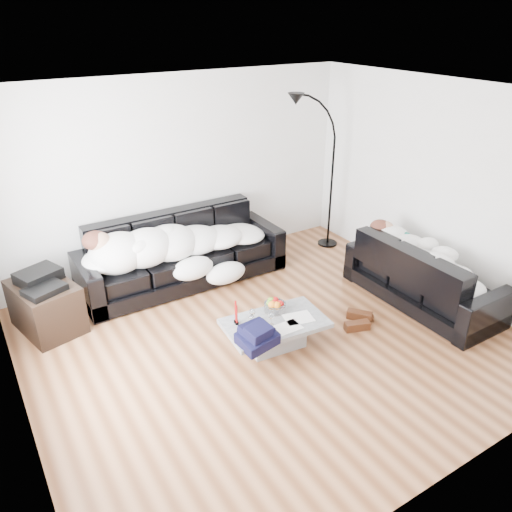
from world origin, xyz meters
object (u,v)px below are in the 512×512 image
sleeper_right (427,257)px  wine_glass_c (271,319)px  sofa_back (182,251)px  candle_left (237,315)px  sleeper_back (183,237)px  wine_glass_b (251,322)px  fruit_bowl (275,305)px  wine_glass_a (252,315)px  coffee_table (275,334)px  shoes (358,320)px  sofa_right (424,273)px  floor_lamp (332,181)px  stereo (40,279)px  candle_right (236,312)px  av_cabinet (46,306)px

sleeper_right → wine_glass_c: bearing=85.9°
sofa_back → candle_left: (-0.15, -1.71, -0.01)m
sleeper_back → wine_glass_b: size_ratio=15.14×
fruit_bowl → candle_left: 0.49m
sleeper_back → wine_glass_c: sleeper_back is taller
sleeper_right → wine_glass_a: bearing=82.1°
coffee_table → wine_glass_c: (-0.08, -0.04, 0.24)m
sleeper_right → candle_left: size_ratio=7.43×
wine_glass_b → candle_left: bearing=125.2°
sleeper_right → shoes: sleeper_right is taller
coffee_table → wine_glass_c: bearing=-152.5°
sofa_right → sleeper_back: 3.05m
fruit_bowl → shoes: (0.93, -0.35, -0.33)m
sleeper_right → floor_lamp: (0.11, 1.94, 0.40)m
sleeper_right → floor_lamp: size_ratio=0.81×
sofa_back → wine_glass_a: (0.01, -1.75, -0.05)m
sofa_right → floor_lamp: 2.04m
wine_glass_b → sofa_right: bearing=-5.4°
wine_glass_a → stereo: stereo is taller
sleeper_back → sleeper_right: (2.28, -2.01, -0.02)m
wine_glass_a → candle_left: 0.17m
sofa_right → fruit_bowl: bearing=79.3°
candle_right → candle_left: bearing=-101.9°
wine_glass_c → wine_glass_a: bearing=129.4°
wine_glass_a → av_cabinet: av_cabinet is taller
wine_glass_a → candle_right: 0.18m
sofa_right → sleeper_right: (0.00, -0.00, 0.23)m
sleeper_back → fruit_bowl: size_ratio=9.50×
coffee_table → sleeper_right: bearing=-5.3°
sofa_right → wine_glass_c: bearing=85.9°
sofa_back → floor_lamp: bearing=-2.9°
sleeper_right → candle_left: (-2.43, 0.36, -0.20)m
av_cabinet → sleeper_right: bearing=-38.0°
floor_lamp → wine_glass_a: bearing=-151.3°
wine_glass_c → stereo: bearing=138.7°
sleeper_back → wine_glass_a: bearing=-89.6°
fruit_bowl → candle_right: (-0.48, 0.02, 0.06)m
sofa_right → wine_glass_b: bearing=84.6°
sleeper_right → wine_glass_c: 2.15m
coffee_table → fruit_bowl: bearing=57.0°
stereo → candle_left: bearing=-64.1°
coffee_table → candle_left: (-0.37, 0.16, 0.27)m
candle_left → wine_glass_c: bearing=-34.5°
sofa_back → shoes: size_ratio=5.49×
sleeper_right → sofa_back: bearing=47.9°
av_cabinet → floor_lamp: bearing=-12.2°
sofa_right → wine_glass_b: size_ratio=12.92×
wine_glass_a → floor_lamp: floor_lamp is taller
wine_glass_b → floor_lamp: size_ratio=0.07×
sleeper_right → coffee_table: (-2.06, 0.19, -0.47)m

